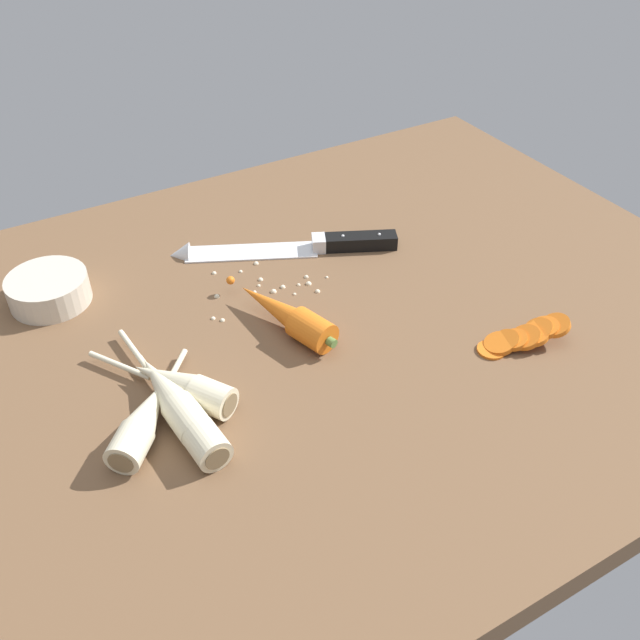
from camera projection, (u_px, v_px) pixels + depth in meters
The scene contains 10 objects.
ground_plane at pixel (313, 332), 95.01cm from camera, with size 120.00×90.00×4.00cm, color brown.
chefs_knife at pixel (281, 247), 106.61cm from camera, with size 32.83×17.85×4.18cm.
whole_carrot at pixel (287, 315), 91.35cm from camera, with size 8.57×19.73×4.20cm.
parsnip_front at pixel (170, 395), 80.04cm from camera, with size 5.12×22.42×4.00cm.
parsnip_mid_left at pixel (144, 420), 76.98cm from camera, with size 14.25×15.80×4.00cm.
parsnip_mid_right at pixel (189, 420), 77.01cm from camera, with size 5.02×20.70×4.00cm.
parsnip_back at pixel (181, 385), 81.24cm from camera, with size 13.12×18.85×4.00cm.
carrot_slice_stack at pixel (524, 336), 89.13cm from camera, with size 12.17×6.08×3.96cm.
prep_bowl at pixel (48, 289), 95.78cm from camera, with size 11.00×11.00×4.00cm.
mince_crumbs at pixel (267, 286), 99.37cm from camera, with size 18.69×12.17×0.86cm.
Camera 1 is at (-35.38, -63.78, 58.92)cm, focal length 39.17 mm.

